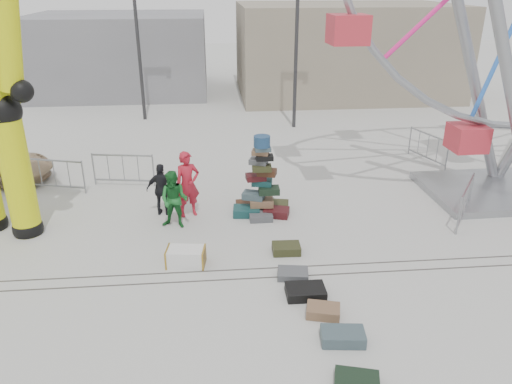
{
  "coord_description": "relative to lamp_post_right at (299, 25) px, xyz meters",
  "views": [
    {
      "loc": [
        -0.8,
        -9.09,
        6.37
      ],
      "look_at": [
        0.3,
        2.72,
        1.24
      ],
      "focal_mm": 35.0,
      "sensor_mm": 36.0,
      "label": 1
    }
  ],
  "objects": [
    {
      "name": "ground",
      "position": [
        -3.09,
        -13.0,
        -4.48
      ],
      "size": [
        90.0,
        90.0,
        0.0
      ],
      "primitive_type": "plane",
      "color": "#9E9E99",
      "rests_on": "ground"
    },
    {
      "name": "track_line_near",
      "position": [
        -3.09,
        -12.4,
        -4.48
      ],
      "size": [
        40.0,
        0.04,
        0.01
      ],
      "primitive_type": "cube",
      "color": "#47443F",
      "rests_on": "ground"
    },
    {
      "name": "track_line_far",
      "position": [
        -3.09,
        -12.0,
        -4.48
      ],
      "size": [
        40.0,
        0.04,
        0.01
      ],
      "primitive_type": "cube",
      "color": "#47443F",
      "rests_on": "ground"
    },
    {
      "name": "building_right",
      "position": [
        3.91,
        7.0,
        -1.98
      ],
      "size": [
        12.0,
        8.0,
        5.0
      ],
      "primitive_type": "cube",
      "color": "gray",
      "rests_on": "ground"
    },
    {
      "name": "building_left",
      "position": [
        -9.09,
        9.0,
        -2.28
      ],
      "size": [
        10.0,
        8.0,
        4.4
      ],
      "primitive_type": "cube",
      "color": "gray",
      "rests_on": "ground"
    },
    {
      "name": "lamp_post_right",
      "position": [
        0.0,
        0.0,
        0.0
      ],
      "size": [
        1.41,
        0.25,
        8.0
      ],
      "color": "#2D2D30",
      "rests_on": "ground"
    },
    {
      "name": "lamp_post_left",
      "position": [
        -7.0,
        2.0,
        0.0
      ],
      "size": [
        1.41,
        0.25,
        8.0
      ],
      "color": "#2D2D30",
      "rests_on": "ground"
    },
    {
      "name": "suitcase_tower",
      "position": [
        -2.52,
        -8.95,
        -3.82
      ],
      "size": [
        1.72,
        1.46,
        2.36
      ],
      "rotation": [
        0.0,
        0.0,
        -0.15
      ],
      "color": "#164344",
      "rests_on": "ground"
    },
    {
      "name": "steamer_trunk",
      "position": [
        -4.61,
        -11.65,
        -4.27
      ],
      "size": [
        0.97,
        0.64,
        0.43
      ],
      "primitive_type": "cube",
      "rotation": [
        0.0,
        0.0,
        -0.13
      ],
      "color": "silver",
      "rests_on": "ground"
    },
    {
      "name": "row_case_0",
      "position": [
        -2.13,
        -11.3,
        -4.37
      ],
      "size": [
        0.71,
        0.52,
        0.22
      ],
      "primitive_type": "cube",
      "rotation": [
        0.0,
        0.0,
        -0.03
      ],
      "color": "#34361B",
      "rests_on": "ground"
    },
    {
      "name": "row_case_1",
      "position": [
        -2.14,
        -12.42,
        -4.4
      ],
      "size": [
        0.77,
        0.6,
        0.17
      ],
      "primitive_type": "cube",
      "rotation": [
        0.0,
        0.0,
        -0.15
      ],
      "color": "#4F5256",
      "rests_on": "ground"
    },
    {
      "name": "row_case_2",
      "position": [
        -1.99,
        -13.18,
        -4.38
      ],
      "size": [
        0.85,
        0.59,
        0.21
      ],
      "primitive_type": "cube",
      "rotation": [
        0.0,
        0.0,
        -0.0
      ],
      "color": "black",
      "rests_on": "ground"
    },
    {
      "name": "row_case_3",
      "position": [
        -1.75,
        -13.89,
        -4.38
      ],
      "size": [
        0.77,
        0.61,
        0.21
      ],
      "primitive_type": "cube",
      "rotation": [
        0.0,
        0.0,
        -0.26
      ],
      "color": "brown",
      "rests_on": "ground"
    },
    {
      "name": "row_case_4",
      "position": [
        -1.56,
        -14.71,
        -4.36
      ],
      "size": [
        0.88,
        0.58,
        0.24
      ],
      "primitive_type": "cube",
      "rotation": [
        0.0,
        0.0,
        -0.11
      ],
      "color": "#3F545B",
      "rests_on": "ground"
    },
    {
      "name": "row_case_5",
      "position": [
        -1.59,
        -15.79,
        -4.4
      ],
      "size": [
        0.85,
        0.65,
        0.16
      ],
      "primitive_type": "cube",
      "rotation": [
        0.0,
        0.0,
        -0.27
      ],
      "color": "black",
      "rests_on": "ground"
    },
    {
      "name": "barricade_dummy_b",
      "position": [
        -8.93,
        -6.74,
        -3.93
      ],
      "size": [
        1.95,
        0.64,
        1.1
      ],
      "primitive_type": null,
      "rotation": [
        0.0,
        0.0,
        -0.27
      ],
      "color": "gray",
      "rests_on": "ground"
    },
    {
      "name": "barricade_dummy_c",
      "position": [
        -6.82,
        -6.45,
        -3.93
      ],
      "size": [
        1.99,
        0.42,
        1.1
      ],
      "primitive_type": null,
      "rotation": [
        0.0,
        0.0,
        -0.16
      ],
      "color": "gray",
      "rests_on": "ground"
    },
    {
      "name": "barricade_wheel_front",
      "position": [
        3.14,
        -9.96,
        -3.93
      ],
      "size": [
        1.24,
        1.69,
        1.1
      ],
      "primitive_type": null,
      "rotation": [
        0.0,
        0.0,
        0.95
      ],
      "color": "gray",
      "rests_on": "ground"
    },
    {
      "name": "barricade_wheel_back",
      "position": [
        4.07,
        -5.15,
        -3.93
      ],
      "size": [
        0.72,
        1.93,
        1.1
      ],
      "primitive_type": null,
      "rotation": [
        0.0,
        0.0,
        -1.26
      ],
      "color": "gray",
      "rests_on": "ground"
    },
    {
      "name": "pedestrian_red",
      "position": [
        -4.62,
        -8.91,
        -3.52
      ],
      "size": [
        0.82,
        0.67,
        1.92
      ],
      "primitive_type": "imported",
      "rotation": [
        0.0,
        0.0,
        0.35
      ],
      "color": "#A41727",
      "rests_on": "ground"
    },
    {
      "name": "pedestrian_green",
      "position": [
        -4.97,
        -9.62,
        -3.67
      ],
      "size": [
        0.93,
        0.82,
        1.62
      ],
      "primitive_type": "imported",
      "rotation": [
        0.0,
        0.0,
        -0.29
      ],
      "color": "#186025",
      "rests_on": "ground"
    },
    {
      "name": "pedestrian_black",
      "position": [
        -5.36,
        -8.78,
        -3.71
      ],
      "size": [
        0.95,
        0.49,
        1.54
      ],
      "primitive_type": "imported",
      "rotation": [
        0.0,
        0.0,
        3.01
      ],
      "color": "black",
      "rests_on": "ground"
    }
  ]
}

